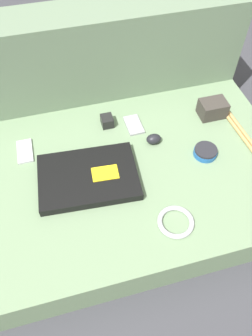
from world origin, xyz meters
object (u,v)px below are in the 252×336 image
phone_silver (134,125)px  charger_brick (107,121)px  speaker_puck (206,153)px  laptop (88,176)px  computer_mouse (154,139)px  phone_black (25,151)px  camera_pouch (213,109)px

phone_silver → charger_brick: charger_brick is taller
speaker_puck → phone_silver: size_ratio=0.82×
charger_brick → laptop: bearing=-117.3°
computer_mouse → speaker_puck: size_ratio=0.67×
laptop → phone_silver: bearing=47.0°
speaker_puck → phone_black: 0.67m
laptop → speaker_puck: bearing=3.1°
laptop → phone_silver: laptop is taller
phone_black → camera_pouch: size_ratio=1.07×
computer_mouse → phone_black: computer_mouse is taller
camera_pouch → charger_brick: 0.43m
speaker_puck → camera_pouch: 0.22m
camera_pouch → charger_brick: size_ratio=1.97×
laptop → charger_brick: size_ratio=6.66×
laptop → phone_black: laptop is taller
laptop → speaker_puck: 0.44m
laptop → phone_silver: size_ratio=3.36×
laptop → camera_pouch: camera_pouch is taller
laptop → charger_brick: charger_brick is taller
phone_black → speaker_puck: bearing=-15.8°
phone_black → camera_pouch: bearing=0.9°
phone_black → charger_brick: 0.33m
laptop → computer_mouse: computer_mouse is taller
phone_black → charger_brick: charger_brick is taller
phone_silver → phone_black: bearing=-177.8°
speaker_puck → camera_pouch: (0.11, 0.19, 0.02)m
camera_pouch → speaker_puck: bearing=-119.4°
phone_silver → camera_pouch: camera_pouch is taller
computer_mouse → charger_brick: bearing=139.1°
phone_silver → phone_black: same height
speaker_puck → phone_black: size_ratio=0.77×
phone_black → camera_pouch: camera_pouch is taller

